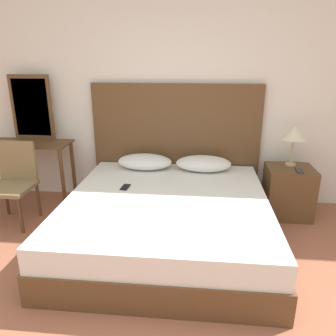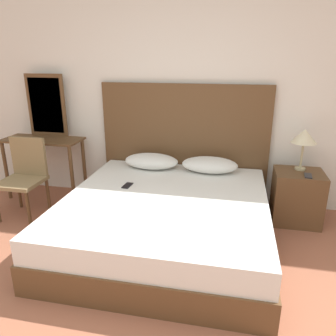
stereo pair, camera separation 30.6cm
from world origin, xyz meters
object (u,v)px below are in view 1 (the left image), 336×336
object	(u,v)px
phone_on_nightstand	(300,171)
chair	(13,178)
phone_on_bed	(125,187)
nightstand	(288,192)
vanity_desk	(30,154)
table_lamp	(294,134)
bed	(167,220)

from	to	relation	value
phone_on_nightstand	chair	world-z (taller)	chair
phone_on_bed	chair	bearing A→B (deg)	174.92
nightstand	vanity_desk	distance (m)	3.02
phone_on_bed	nightstand	distance (m)	1.81
table_lamp	chair	size ratio (longest dim) A/B	0.51
nightstand	table_lamp	xyz separation A→B (m)	(0.01, 0.09, 0.64)
vanity_desk	table_lamp	bearing A→B (deg)	0.27
phone_on_bed	vanity_desk	size ratio (longest dim) A/B	0.16
table_lamp	chair	world-z (taller)	table_lamp
vanity_desk	chair	world-z (taller)	chair
phone_on_nightstand	chair	size ratio (longest dim) A/B	0.18
nightstand	phone_on_bed	bearing A→B (deg)	-163.36
chair	bed	bearing A→B (deg)	-9.95
phone_on_bed	table_lamp	xyz separation A→B (m)	(1.73, 0.60, 0.44)
phone_on_nightstand	phone_on_bed	bearing A→B (deg)	-167.18
phone_on_nightstand	chair	xyz separation A→B (m)	(-3.02, -0.30, -0.09)
phone_on_bed	table_lamp	size ratio (longest dim) A/B	0.35
table_lamp	phone_on_nightstand	xyz separation A→B (m)	(0.05, -0.20, -0.35)
bed	chair	xyz separation A→B (m)	(-1.67, 0.29, 0.25)
vanity_desk	bed	bearing A→B (deg)	-24.21
phone_on_bed	nightstand	world-z (taller)	nightstand
phone_on_nightstand	vanity_desk	world-z (taller)	vanity_desk
nightstand	table_lamp	distance (m)	0.64
phone_on_bed	vanity_desk	bearing A→B (deg)	155.32
phone_on_bed	vanity_desk	xyz separation A→B (m)	(-1.28, 0.59, 0.13)
nightstand	vanity_desk	size ratio (longest dim) A/B	0.59
bed	vanity_desk	world-z (taller)	vanity_desk
phone_on_nightstand	vanity_desk	bearing A→B (deg)	176.58
bed	table_lamp	distance (m)	1.67
vanity_desk	phone_on_bed	bearing A→B (deg)	-24.68
bed	nightstand	distance (m)	1.46
bed	table_lamp	xyz separation A→B (m)	(1.30, 0.79, 0.69)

